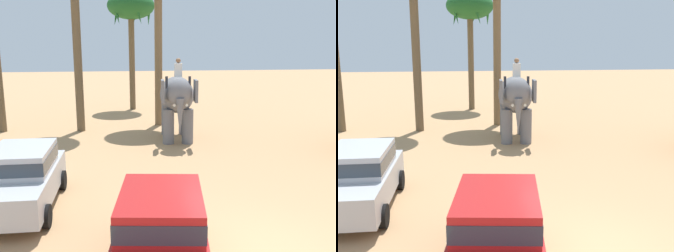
% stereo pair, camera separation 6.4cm
% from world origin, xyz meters
% --- Properties ---
extents(car_sedan_foreground, '(2.32, 4.31, 1.70)m').
position_xyz_m(car_sedan_foreground, '(-1.95, -0.44, 0.93)').
color(car_sedan_foreground, red).
rests_on(car_sedan_foreground, ground).
extents(car_parked_far_side, '(1.94, 4.13, 1.70)m').
position_xyz_m(car_parked_far_side, '(-5.34, 3.21, 0.93)').
color(car_parked_far_side, '#B7BABF').
rests_on(car_parked_far_side, ground).
extents(elephant_with_mahout, '(1.89, 3.95, 3.88)m').
position_xyz_m(elephant_with_mahout, '(0.09, 10.14, 1.99)').
color(elephant_with_mahout, slate).
rests_on(elephant_with_mahout, ground).
extents(palm_tree_behind_elephant, '(3.20, 3.20, 7.96)m').
position_xyz_m(palm_tree_behind_elephant, '(-1.59, 19.29, 6.83)').
color(palm_tree_behind_elephant, brown).
rests_on(palm_tree_behind_elephant, ground).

